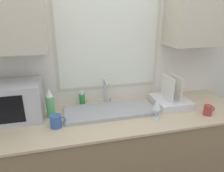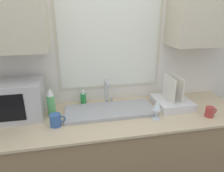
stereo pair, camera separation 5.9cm
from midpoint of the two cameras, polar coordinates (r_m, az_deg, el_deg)
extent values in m
cube|color=#8C7251|center=(2.04, 2.34, -19.87)|extent=(2.29, 0.67, 0.91)
cube|color=#C6B28E|center=(1.78, 2.55, -8.33)|extent=(2.32, 0.70, 0.02)
cube|color=silver|center=(1.98, 0.14, 6.53)|extent=(6.00, 0.06, 2.60)
cube|color=beige|center=(1.91, 0.33, 12.61)|extent=(1.01, 0.01, 0.93)
cube|color=white|center=(1.90, 0.36, 12.60)|extent=(0.95, 0.01, 0.87)
cube|color=beige|center=(1.75, -28.10, 18.42)|extent=(0.62, 0.32, 0.60)
cube|color=beige|center=(2.09, 25.96, 18.64)|extent=(0.62, 0.32, 0.60)
cube|color=#9EA0A5|center=(1.80, 0.39, -7.04)|extent=(0.80, 0.33, 0.03)
cylinder|color=#B7B7BC|center=(1.93, -0.79, -1.56)|extent=(0.03, 0.03, 0.25)
cylinder|color=#B7B7BC|center=(1.82, -0.39, 0.85)|extent=(0.03, 0.14, 0.03)
cylinder|color=#B7B7BC|center=(1.97, 0.65, -4.02)|extent=(0.02, 0.02, 0.06)
cube|color=#B2B2B7|center=(1.84, -25.48, -3.60)|extent=(0.47, 0.32, 0.31)
cube|color=black|center=(1.71, -27.83, -5.82)|extent=(0.31, 0.01, 0.22)
cube|color=silver|center=(2.00, 17.48, -4.56)|extent=(0.32, 0.34, 0.07)
cube|color=silver|center=(1.92, 16.82, -0.75)|extent=(0.01, 0.22, 0.22)
cube|color=silver|center=(1.96, 19.00, -0.57)|extent=(0.01, 0.22, 0.22)
cylinder|color=#59B266|center=(1.78, -16.06, -5.40)|extent=(0.07, 0.07, 0.18)
cone|color=silver|center=(1.74, -16.45, -1.68)|extent=(0.06, 0.06, 0.06)
cylinder|color=#268C3F|center=(1.94, -7.36, -3.77)|extent=(0.05, 0.05, 0.11)
cylinder|color=white|center=(1.91, -7.45, -1.78)|extent=(0.03, 0.03, 0.03)
cylinder|color=#335999|center=(1.63, -14.84, -9.42)|extent=(0.09, 0.09, 0.10)
torus|color=#335999|center=(1.63, -13.02, -9.16)|extent=(0.05, 0.01, 0.05)
cylinder|color=silver|center=(1.74, 13.37, -9.07)|extent=(0.07, 0.07, 0.00)
cylinder|color=silver|center=(1.72, 13.48, -7.80)|extent=(0.01, 0.01, 0.08)
cone|color=silver|center=(1.69, 13.71, -5.27)|extent=(0.07, 0.07, 0.09)
cylinder|color=#A53833|center=(1.92, 26.90, -6.63)|extent=(0.07, 0.07, 0.09)
torus|color=#A53833|center=(1.94, 27.94, -6.33)|extent=(0.05, 0.01, 0.05)
camera|label=1|loc=(0.03, -88.96, 0.38)|focal=32.00mm
camera|label=2|loc=(0.03, 91.04, -0.38)|focal=32.00mm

